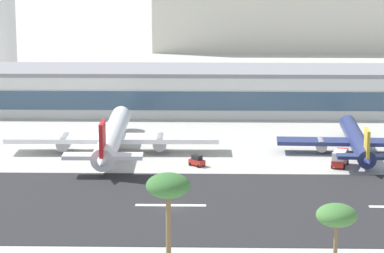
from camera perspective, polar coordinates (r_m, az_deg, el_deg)
ground_plane at (r=153.38m, az=-1.22°, el=-5.10°), size 1400.00×1400.00×0.00m
runway_strip at (r=154.40m, az=-1.20°, el=-4.97°), size 800.00×41.93×0.08m
runway_centreline_dash_4 at (r=154.41m, az=-1.34°, el=-4.96°), size 12.00×1.20×0.01m
terminal_building at (r=235.44m, az=2.08°, el=2.30°), size 159.10×21.55×11.33m
control_tower at (r=282.48m, az=-11.81°, el=7.70°), size 13.45×13.45×43.01m
distant_hotel_block at (r=368.27m, az=6.95°, el=7.72°), size 118.63×30.03×37.27m
airliner_red_tail_gate_1 at (r=190.91m, az=-5.05°, el=-0.71°), size 44.86×50.13×10.46m
airliner_gold_tail_gate_2 at (r=192.62m, az=10.32°, el=-0.94°), size 33.47×40.85×8.52m
service_box_truck_0 at (r=182.14m, az=9.27°, el=-1.94°), size 4.13×6.45×3.25m
service_baggage_tug_1 at (r=180.24m, az=0.31°, el=-2.17°), size 3.43×3.36×2.20m
palm_tree_1 at (r=115.84m, az=9.05°, el=-5.60°), size 5.18×5.18×11.90m
palm_tree_2 at (r=116.48m, az=-1.50°, el=-3.89°), size 5.73×5.73×15.09m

